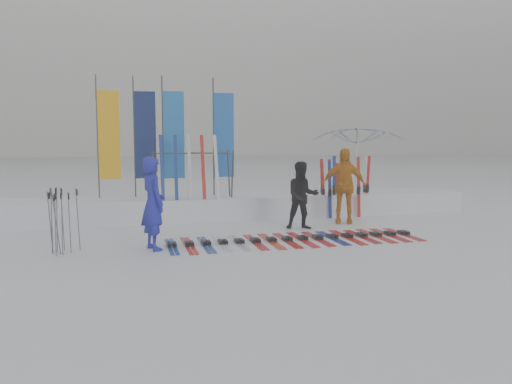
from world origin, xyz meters
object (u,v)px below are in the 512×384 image
object	(u,v)px
person_blue	(153,203)
tent_canopy	(358,167)
person_yellow	(344,186)
ski_row	(294,239)
person_black	(302,196)
ski_rack	(193,168)

from	to	relation	value
person_blue	tent_canopy	bearing A→B (deg)	-75.76
person_yellow	person_blue	bearing A→B (deg)	-134.41
person_yellow	ski_row	world-z (taller)	person_yellow
person_black	tent_canopy	size ratio (longest dim) A/B	0.55
person_black	person_blue	bearing A→B (deg)	-148.07
person_blue	person_black	size ratio (longest dim) A/B	1.12
person_black	person_yellow	distance (m)	1.44
person_blue	ski_rack	bearing A→B (deg)	-39.47
person_yellow	ski_row	xyz separation A→B (m)	(-1.94, -1.82, -0.92)
person_blue	person_black	xyz separation A→B (m)	(3.55, 1.41, -0.10)
person_blue	tent_canopy	distance (m)	7.63
person_blue	person_yellow	size ratio (longest dim) A/B	0.94
person_black	ski_rack	xyz separation A→B (m)	(-2.36, 1.84, 0.58)
person_yellow	tent_canopy	distance (m)	2.71
person_black	person_yellow	size ratio (longest dim) A/B	0.84
ski_rack	tent_canopy	bearing A→B (deg)	10.62
person_yellow	ski_rack	bearing A→B (deg)	-175.63
tent_canopy	ski_rack	xyz separation A→B (m)	(-5.16, -0.97, 0.07)
person_blue	person_yellow	world-z (taller)	person_yellow
person_blue	ski_rack	xyz separation A→B (m)	(1.19, 3.25, 0.48)
tent_canopy	person_blue	bearing A→B (deg)	-146.37
person_black	ski_rack	size ratio (longest dim) A/B	0.79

